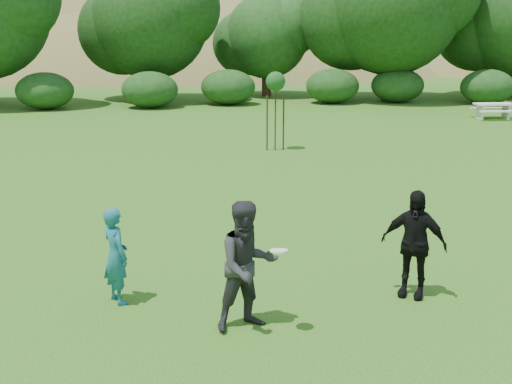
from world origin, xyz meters
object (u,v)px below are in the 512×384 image
at_px(player_teal, 116,256).
at_px(sapling, 276,84).
at_px(player_grey, 248,266).
at_px(picnic_table, 493,108).
at_px(player_black, 414,244).

height_order(player_teal, sapling, sapling).
relative_size(player_grey, picnic_table, 1.12).
bearing_deg(player_black, picnic_table, 91.70).
bearing_deg(player_black, sapling, 123.28).
xyz_separation_m(player_teal, sapling, (4.10, 12.93, 1.60)).
height_order(player_teal, picnic_table, player_teal).
relative_size(player_teal, sapling, 0.58).
xyz_separation_m(player_black, picnic_table, (10.55, 20.05, -0.42)).
xyz_separation_m(player_grey, sapling, (2.00, 14.04, 1.41)).
distance_m(player_black, picnic_table, 22.66).
relative_size(player_black, sapling, 0.66).
bearing_deg(player_teal, player_black, -123.57).
xyz_separation_m(player_teal, player_grey, (2.10, -1.11, 0.18)).
bearing_deg(player_teal, player_grey, -149.62).
height_order(sapling, picnic_table, sapling).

